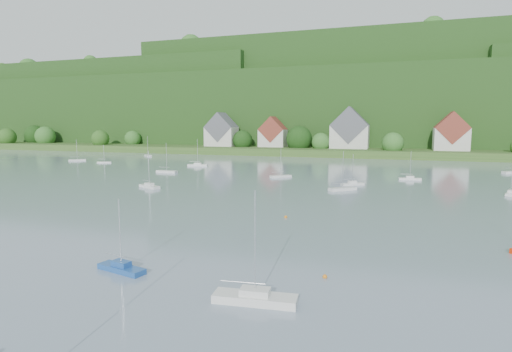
# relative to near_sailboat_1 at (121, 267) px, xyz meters

# --- Properties ---
(far_shore_strip) EXTENTS (600.00, 60.00, 3.00)m
(far_shore_strip) POSITION_rel_near_sailboat_1_xyz_m (-0.63, 165.79, 1.10)
(far_shore_strip) COLOR #315720
(far_shore_strip) RESTS_ON ground
(forested_ridge) EXTENTS (620.00, 181.22, 69.89)m
(forested_ridge) POSITION_rel_near_sailboat_1_xyz_m (-0.24, 234.36, 22.49)
(forested_ridge) COLOR #153912
(forested_ridge) RESTS_ON ground
(village_building_0) EXTENTS (14.00, 10.40, 16.00)m
(village_building_0) POSITION_rel_near_sailboat_1_xyz_m (-55.63, 152.79, 9.11)
(village_building_0) COLOR beige
(village_building_0) RESTS_ON far_shore_strip
(village_building_1) EXTENTS (12.00, 9.36, 14.00)m
(village_building_1) POSITION_rel_near_sailboat_1_xyz_m (-30.63, 154.79, 8.35)
(village_building_1) COLOR beige
(village_building_1) RESTS_ON far_shore_strip
(village_building_2) EXTENTS (16.00, 11.44, 18.00)m
(village_building_2) POSITION_rel_near_sailboat_1_xyz_m (4.37, 153.79, 9.87)
(village_building_2) COLOR beige
(village_building_2) RESTS_ON far_shore_strip
(village_building_3) EXTENTS (13.00, 10.40, 15.50)m
(village_building_3) POSITION_rel_near_sailboat_1_xyz_m (44.37, 151.79, 9.03)
(village_building_3) COLOR beige
(village_building_3) RESTS_ON far_shore_strip
(near_sailboat_1) EXTENTS (5.21, 2.48, 6.78)m
(near_sailboat_1) POSITION_rel_near_sailboat_1_xyz_m (0.00, 0.00, 0.00)
(near_sailboat_1) COLOR #1F4D97
(near_sailboat_1) RESTS_ON ground
(near_sailboat_3) EXTENTS (6.56, 2.46, 8.65)m
(near_sailboat_3) POSITION_rel_near_sailboat_1_xyz_m (13.84, -2.51, 0.05)
(near_sailboat_3) COLOR silver
(near_sailboat_3) RESTS_ON ground
(mooring_buoy_2) EXTENTS (0.41, 0.41, 0.41)m
(mooring_buoy_2) POSITION_rel_near_sailboat_1_xyz_m (18.03, 4.34, -0.40)
(mooring_buoy_2) COLOR orange
(mooring_buoy_2) RESTS_ON ground
(mooring_buoy_3) EXTENTS (0.45, 0.45, 0.45)m
(mooring_buoy_3) POSITION_rel_near_sailboat_1_xyz_m (8.81, 26.25, -0.40)
(mooring_buoy_3) COLOR orange
(mooring_buoy_3) RESTS_ON ground
(far_sailboat_cluster) EXTENTS (189.96, 80.32, 8.71)m
(far_sailboat_cluster) POSITION_rel_near_sailboat_1_xyz_m (8.51, 83.60, -0.02)
(far_sailboat_cluster) COLOR silver
(far_sailboat_cluster) RESTS_ON ground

